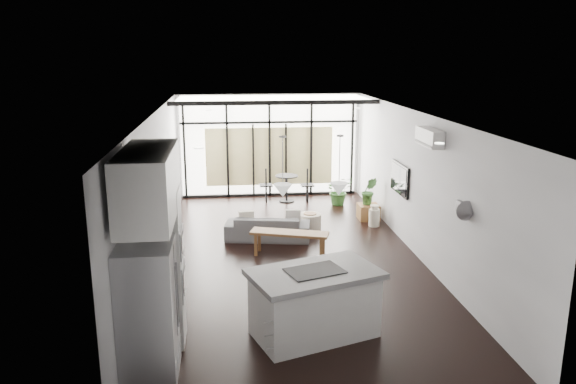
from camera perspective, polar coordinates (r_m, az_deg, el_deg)
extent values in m
cube|color=black|center=(11.03, 0.17, -6.69)|extent=(5.00, 10.00, 0.00)
cube|color=white|center=(10.37, 0.18, 7.93)|extent=(5.00, 10.00, 0.00)
cube|color=white|center=(10.63, -13.34, 0.03)|extent=(0.02, 10.00, 2.80)
cube|color=white|center=(11.16, 13.03, 0.72)|extent=(0.02, 10.00, 2.80)
cube|color=white|center=(15.49, -1.92, 4.76)|extent=(5.00, 0.02, 2.80)
cube|color=white|center=(5.93, 5.74, -11.08)|extent=(5.00, 0.02, 2.80)
cube|color=black|center=(15.37, -1.88, 4.69)|extent=(5.00, 0.20, 2.80)
cube|color=white|center=(14.33, -1.65, 9.52)|extent=(4.70, 1.90, 0.06)
cube|color=beige|center=(15.49, -1.89, 3.64)|extent=(3.50, 0.02, 1.60)
cube|color=silver|center=(8.03, 2.70, -11.22)|extent=(2.01, 1.56, 0.97)
cube|color=black|center=(7.83, 2.74, -7.99)|extent=(0.89, 0.73, 0.01)
cube|color=gray|center=(7.15, -14.02, -11.71)|extent=(0.66, 0.83, 1.71)
cube|color=silver|center=(7.78, -12.78, -7.54)|extent=(0.56, 0.59, 2.19)
cube|color=silver|center=(6.99, -14.00, 0.72)|extent=(0.62, 1.75, 0.86)
cone|color=white|center=(7.86, -0.54, 0.15)|extent=(0.26, 0.26, 0.18)
cone|color=white|center=(7.98, 5.19, 0.30)|extent=(0.26, 0.26, 0.18)
imported|color=#535456|center=(11.99, -2.07, -3.20)|extent=(1.85, 0.82, 0.70)
cube|color=brown|center=(11.06, 0.15, -5.28)|extent=(1.57, 0.83, 0.49)
cylinder|color=beige|center=(12.54, 2.23, -3.13)|extent=(0.52, 0.52, 0.40)
cube|color=brown|center=(13.57, 8.16, -2.01)|extent=(0.48, 0.48, 0.36)
imported|color=#306027|center=(14.74, 5.17, -0.17)|extent=(0.87, 0.92, 0.59)
imported|color=#306027|center=(13.48, 8.21, -0.66)|extent=(0.46, 0.72, 0.30)
cylinder|color=#EBE4C7|center=(13.04, 8.76, -2.39)|extent=(0.28, 0.28, 0.50)
cube|color=black|center=(14.97, -0.14, 0.33)|extent=(1.51, 0.73, 0.70)
cube|color=black|center=(12.10, 11.29, 1.35)|extent=(0.05, 1.10, 0.65)
cube|color=white|center=(10.19, 14.19, 5.41)|extent=(0.22, 0.90, 0.30)
cube|color=black|center=(10.11, -13.54, 0.17)|extent=(0.04, 0.70, 0.90)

